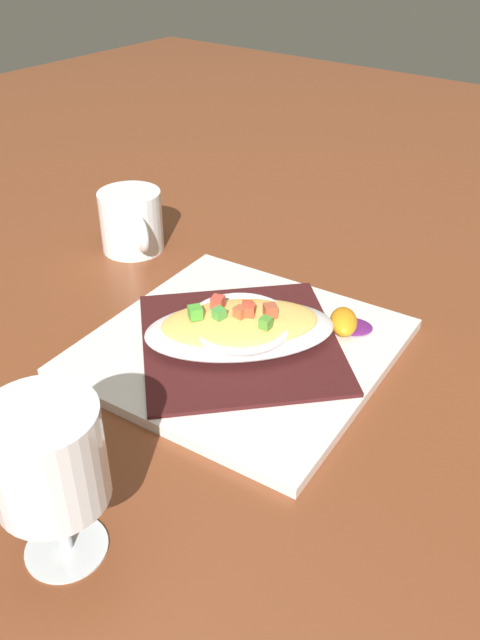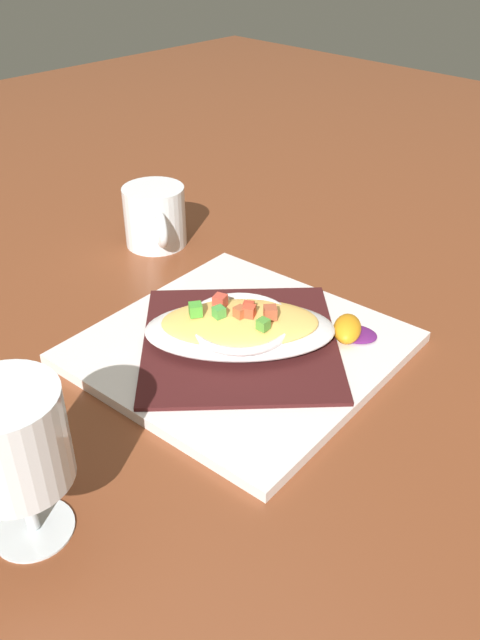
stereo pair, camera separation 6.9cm
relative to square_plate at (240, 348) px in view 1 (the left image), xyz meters
The scene contains 7 objects.
ground_plane 0.01m from the square_plate, ahead, with size 2.60×2.60×0.00m, color brown.
square_plate is the anchor object (origin of this frame).
folded_napkin 0.01m from the square_plate, ahead, with size 0.21×0.21×0.00m, color #3E1616.
gratin_dish 0.03m from the square_plate, ahead, with size 0.22×0.22×0.04m.
orange_garnish 0.12m from the square_plate, 129.77° to the right, with size 0.06×0.06×0.02m.
coffee_mug 0.29m from the square_plate, 21.30° to the right, with size 0.11×0.09×0.08m.
stemmed_glass 0.30m from the square_plate, 100.13° to the left, with size 0.08×0.08×0.14m.
Camera 1 is at (-0.35, 0.46, 0.42)m, focal length 36.97 mm.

